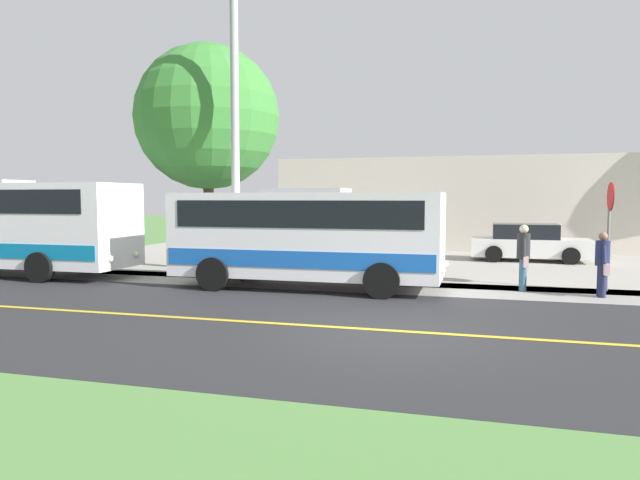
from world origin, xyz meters
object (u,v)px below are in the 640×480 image
Objects in this scene: commercial_building at (479,203)px; street_light_pole at (233,112)px; shuttle_bus_front at (307,233)px; pedestrian_with_bags at (602,262)px; tree_curbside at (207,118)px; parked_car_near at (529,243)px; stop_sign at (609,217)px; pedestrian_waiting at (523,255)px.

street_light_pole is at bearing -22.47° from commercial_building.
pedestrian_with_bags is (-0.57, 7.49, -0.64)m from shuttle_bus_front.
tree_curbside reaches higher than commercial_building.
tree_curbside reaches higher than parked_car_near.
street_light_pole is 12.79m from parked_car_near.
tree_curbside is (-1.30, -12.23, 3.21)m from stop_sign.
street_light_pole is at bearing -85.73° from pedestrian_waiting.
pedestrian_waiting is at bearing 100.14° from shuttle_bus_front.
pedestrian_waiting is 0.61× the size of stop_sign.
shuttle_bus_front is at bearing -85.65° from pedestrian_with_bags.
shuttle_bus_front is at bearing -79.86° from pedestrian_waiting.
street_light_pole is 3.26m from tree_curbside.
stop_sign is 15.66m from commercial_building.
pedestrian_with_bags is 0.92× the size of pedestrian_waiting.
pedestrian_with_bags is 0.18× the size of street_light_pole.
street_light_pole reaches higher than shuttle_bus_front.
stop_sign is 7.35m from parked_car_near.
pedestrian_waiting reaches higher than parked_car_near.
parked_car_near is at bearing 174.43° from pedestrian_waiting.
street_light_pole is (-0.42, -2.33, 3.41)m from shuttle_bus_front.
shuttle_bus_front is 0.82× the size of street_light_pole.
shuttle_bus_front is 2.57× the size of stop_sign.
pedestrian_with_bags reaches higher than parked_car_near.
commercial_building is (-16.36, -2.99, 1.32)m from pedestrian_with_bags.
stop_sign is at bearing 162.50° from pedestrian_with_bags.
shuttle_bus_front is at bearing 56.35° from tree_curbside.
pedestrian_waiting is at bearing -103.66° from pedestrian_with_bags.
street_light_pole is 18.07m from commercial_building.
stop_sign is (-1.06, 0.33, 1.10)m from pedestrian_with_bags.
parked_car_near is 8.55m from commercial_building.
commercial_building is at bearing 147.56° from tree_curbside.
stop_sign is 0.32× the size of street_light_pole.
tree_curbside reaches higher than pedestrian_waiting.
commercial_building is (-14.00, 8.90, -2.98)m from tree_curbside.
tree_curbside reaches higher than stop_sign.
stop_sign is (-1.63, 7.83, 0.46)m from shuttle_bus_front.
commercial_building is at bearing -167.73° from stop_sign.
parked_car_near is at bearing 118.20° from tree_curbside.
stop_sign is at bearing 11.21° from parked_car_near.
commercial_building is (-15.91, -1.17, 1.23)m from pedestrian_waiting.
tree_curbside is at bearing -140.54° from street_light_pole.
shuttle_bus_front reaches higher than pedestrian_with_bags.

